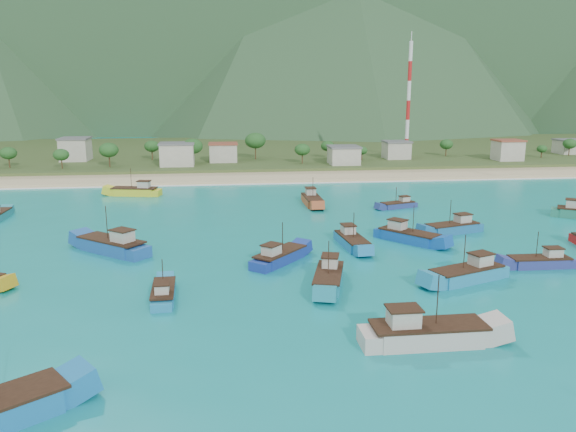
{
  "coord_description": "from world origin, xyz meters",
  "views": [
    {
      "loc": [
        -10.65,
        -75.41,
        24.5
      ],
      "look_at": [
        0.37,
        18.0,
        3.0
      ],
      "focal_mm": 35.0,
      "sensor_mm": 36.0,
      "label": 1
    }
  ],
  "objects": [
    {
      "name": "boat_1",
      "position": [
        -18.01,
        -11.19,
        0.54
      ],
      "size": [
        2.91,
        8.76,
        5.12
      ],
      "rotation": [
        0.0,
        0.0,
        0.04
      ],
      "color": "teal",
      "rests_on": "ground"
    },
    {
      "name": "boat_8",
      "position": [
        33.27,
        -5.01,
        0.61
      ],
      "size": [
        9.45,
        3.03,
        5.54
      ],
      "rotation": [
        0.0,
        0.0,
        1.54
      ],
      "color": "navy",
      "rests_on": "ground"
    },
    {
      "name": "boat_12",
      "position": [
        -30.91,
        56.65,
        0.84
      ],
      "size": [
        11.92,
        5.63,
        6.78
      ],
      "rotation": [
        0.0,
        0.0,
        1.37
      ],
      "color": "yellow",
      "rests_on": "ground"
    },
    {
      "name": "beach",
      "position": [
        0.0,
        79.0,
        0.0
      ],
      "size": [
        400.0,
        18.0,
        1.2
      ],
      "primitive_type": "cube",
      "color": "beige",
      "rests_on": "ground"
    },
    {
      "name": "boat_17",
      "position": [
        19.14,
        10.06,
        0.8
      ],
      "size": [
        9.67,
        10.68,
        6.59
      ],
      "rotation": [
        0.0,
        0.0,
        3.84
      ],
      "color": "#1150AB",
      "rests_on": "ground"
    },
    {
      "name": "boat_23",
      "position": [
        -27.53,
        9.23,
        0.99
      ],
      "size": [
        12.32,
        11.14,
        7.6
      ],
      "rotation": [
        0.0,
        0.0,
        0.88
      ],
      "color": "#1D54A1",
      "rests_on": "ground"
    },
    {
      "name": "boat_4",
      "position": [
        28.79,
        14.7,
        0.75
      ],
      "size": [
        11.06,
        5.99,
        6.27
      ],
      "rotation": [
        0.0,
        0.0,
        1.86
      ],
      "color": "#1C66A0",
      "rests_on": "ground"
    },
    {
      "name": "boat_15",
      "position": [
        9.39,
        8.39,
        0.71
      ],
      "size": [
        3.97,
        10.53,
        6.08
      ],
      "rotation": [
        0.0,
        0.0,
        3.23
      ],
      "color": "#1D7AB9",
      "rests_on": "ground"
    },
    {
      "name": "radio_tower",
      "position": [
        51.21,
        108.0,
        20.48
      ],
      "size": [
        1.2,
        1.2,
        37.75
      ],
      "color": "red",
      "rests_on": "ground"
    },
    {
      "name": "boat_29",
      "position": [
        8.68,
        -26.53,
        0.97
      ],
      "size": [
        12.67,
        3.76,
        7.48
      ],
      "rotation": [
        0.0,
        0.0,
        4.71
      ],
      "color": "beige",
      "rests_on": "ground"
    },
    {
      "name": "boat_13",
      "position": [
        20.7,
        -9.35,
        0.83
      ],
      "size": [
        11.84,
        7.19,
        6.73
      ],
      "rotation": [
        0.0,
        0.0,
        1.93
      ],
      "color": "teal",
      "rests_on": "ground"
    },
    {
      "name": "boat_6",
      "position": [
        8.38,
        41.56,
        0.78
      ],
      "size": [
        3.42,
        11.01,
        6.47
      ],
      "rotation": [
        0.0,
        0.0,
        3.16
      ],
      "color": "#B3502B",
      "rests_on": "ground"
    },
    {
      "name": "land",
      "position": [
        0.0,
        140.0,
        0.0
      ],
      "size": [
        400.0,
        110.0,
        2.4
      ],
      "primitive_type": "cube",
      "color": "#385123",
      "rests_on": "ground"
    },
    {
      "name": "boat_3",
      "position": [
        2.46,
        -8.63,
        0.78
      ],
      "size": [
        5.95,
        11.34,
        6.43
      ],
      "rotation": [
        0.0,
        0.0,
        2.88
      ],
      "color": "teal",
      "rests_on": "ground"
    },
    {
      "name": "village",
      "position": [
        5.24,
        102.26,
        4.54
      ],
      "size": [
        221.41,
        27.91,
        6.89
      ],
      "color": "beige",
      "rests_on": "ground"
    },
    {
      "name": "boat_27",
      "position": [
        -2.85,
        1.29,
        0.74
      ],
      "size": [
        9.2,
        10.0,
        6.21
      ],
      "rotation": [
        0.0,
        0.0,
        5.57
      ],
      "color": "navy",
      "rests_on": "ground"
    },
    {
      "name": "surf_line",
      "position": [
        0.0,
        69.5,
        0.0
      ],
      "size": [
        400.0,
        2.5,
        0.08
      ],
      "primitive_type": "cube",
      "color": "white",
      "rests_on": "ground"
    },
    {
      "name": "boat_25",
      "position": [
        25.76,
        35.97,
        0.48
      ],
      "size": [
        8.5,
        4.79,
        4.82
      ],
      "rotation": [
        0.0,
        0.0,
        1.88
      ],
      "color": "navy",
      "rests_on": "ground"
    },
    {
      "name": "vegetation",
      "position": [
        -5.45,
        102.8,
        5.2
      ],
      "size": [
        273.8,
        25.37,
        8.98
      ],
      "color": "#235623",
      "rests_on": "ground"
    },
    {
      "name": "ground",
      "position": [
        0.0,
        0.0,
        0.0
      ],
      "size": [
        600.0,
        600.0,
        0.0
      ],
      "primitive_type": "plane",
      "color": "#0B7A7E",
      "rests_on": "ground"
    }
  ]
}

